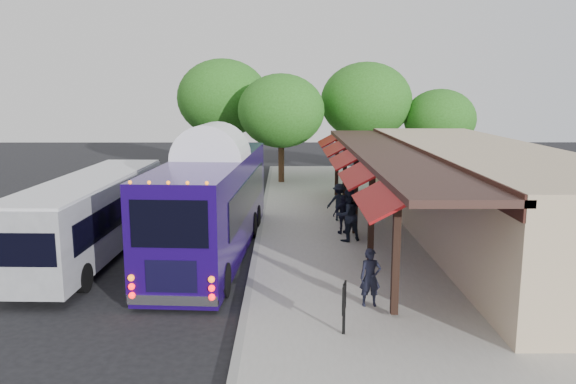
% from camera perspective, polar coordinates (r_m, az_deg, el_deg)
% --- Properties ---
extents(ground, '(90.00, 90.00, 0.00)m').
position_cam_1_polar(ground, '(18.09, -3.74, -8.04)').
color(ground, black).
rests_on(ground, ground).
extents(sidewalk, '(10.00, 40.00, 0.15)m').
position_cam_1_polar(sidewalk, '(22.22, 9.92, -4.49)').
color(sidewalk, '#9E9B93').
rests_on(sidewalk, ground).
extents(curb, '(0.20, 40.00, 0.16)m').
position_cam_1_polar(curb, '(21.90, -2.98, -4.56)').
color(curb, gray).
rests_on(curb, ground).
extents(station_shelter, '(8.15, 20.00, 3.60)m').
position_cam_1_polar(station_shelter, '(22.69, 18.49, 0.02)').
color(station_shelter, tan).
rests_on(station_shelter, ground).
extents(coach_bus, '(3.12, 11.49, 3.64)m').
position_cam_1_polar(coach_bus, '(19.77, -7.64, -0.67)').
color(coach_bus, '#1D075A').
rests_on(coach_bus, ground).
extents(city_bus, '(2.53, 10.31, 2.75)m').
position_cam_1_polar(city_bus, '(20.46, -19.29, -2.03)').
color(city_bus, gray).
rests_on(city_bus, ground).
extents(ped_a, '(0.58, 0.39, 1.53)m').
position_cam_1_polar(ped_a, '(14.83, 8.36, -8.59)').
color(ped_a, black).
rests_on(ped_a, sidewalk).
extents(ped_b, '(1.17, 1.07, 1.95)m').
position_cam_1_polar(ped_b, '(20.91, 6.10, -2.36)').
color(ped_b, black).
rests_on(ped_b, sidewalk).
extents(ped_c, '(0.98, 0.66, 1.54)m').
position_cam_1_polar(ped_c, '(21.96, 5.68, -2.28)').
color(ped_c, black).
rests_on(ped_c, sidewalk).
extents(ped_d, '(1.05, 0.63, 1.60)m').
position_cam_1_polar(ped_d, '(24.21, 5.22, -1.02)').
color(ped_d, black).
rests_on(ped_d, sidewalk).
extents(sign_board, '(0.16, 0.54, 1.20)m').
position_cam_1_polar(sign_board, '(13.09, 5.71, -10.90)').
color(sign_board, black).
rests_on(sign_board, sidewalk).
extents(tree_left, '(5.23, 5.23, 6.69)m').
position_cam_1_polar(tree_left, '(34.03, -0.70, 8.24)').
color(tree_left, '#382314').
rests_on(tree_left, ground).
extents(tree_mid, '(5.85, 5.85, 7.48)m').
position_cam_1_polar(tree_mid, '(36.83, 7.94, 9.12)').
color(tree_mid, '#382314').
rests_on(tree_mid, ground).
extents(tree_right, '(4.52, 4.52, 5.79)m').
position_cam_1_polar(tree_right, '(37.21, 15.16, 7.12)').
color(tree_right, '#382314').
rests_on(tree_right, ground).
extents(tree_far, '(6.06, 6.06, 7.76)m').
position_cam_1_polar(tree_far, '(38.01, -6.62, 9.46)').
color(tree_far, '#382314').
rests_on(tree_far, ground).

